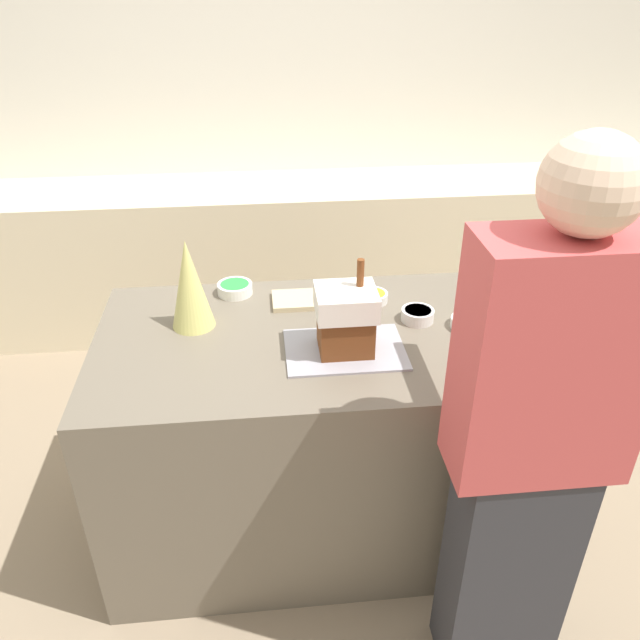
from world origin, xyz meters
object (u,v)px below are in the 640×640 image
baking_tray (345,349)px  candy_bowl_behind_tray (373,297)px  gingerbread_house (346,318)px  decorative_tree (190,284)px  candy_bowl_center_rear (418,315)px  candy_bowl_near_tray_left (235,288)px  cookbook (303,300)px  candy_bowl_far_left (470,322)px  person (532,447)px

baking_tray → candy_bowl_behind_tray: (0.15, 0.33, 0.02)m
gingerbread_house → decorative_tree: 0.57m
candy_bowl_center_rear → candy_bowl_near_tray_left: bearing=157.2°
candy_bowl_near_tray_left → cookbook: candy_bowl_near_tray_left is taller
baking_tray → candy_bowl_center_rear: bearing=30.6°
candy_bowl_center_rear → candy_bowl_behind_tray: 0.21m
cookbook → candy_bowl_near_tray_left: bearing=159.5°
decorative_tree → candy_bowl_far_left: size_ratio=2.38×
candy_bowl_center_rear → candy_bowl_far_left: 0.19m
decorative_tree → person: (0.96, -0.76, -0.16)m
decorative_tree → cookbook: bearing=18.0°
baking_tray → gingerbread_house: bearing=29.6°
cookbook → baking_tray: bearing=-72.2°
candy_bowl_near_tray_left → cookbook: size_ratio=0.58×
candy_bowl_near_tray_left → candy_bowl_center_rear: 0.72m
decorative_tree → candy_bowl_behind_tray: decorative_tree is taller
candy_bowl_near_tray_left → cookbook: bearing=-20.5°
person → candy_bowl_far_left: bearing=87.2°
decorative_tree → candy_bowl_center_rear: bearing=-3.6°
candy_bowl_behind_tray → candy_bowl_near_tray_left: bearing=167.3°
candy_bowl_near_tray_left → gingerbread_house: bearing=-50.2°
baking_tray → gingerbread_house: 0.12m
candy_bowl_center_rear → person: (0.14, -0.71, -0.02)m
candy_bowl_center_rear → candy_bowl_behind_tray: bearing=130.6°
candy_bowl_near_tray_left → person: bearing=-50.6°
person → baking_tray: bearing=129.1°
candy_bowl_center_rear → cookbook: candy_bowl_center_rear is taller
cookbook → person: 1.05m
baking_tray → decorative_tree: decorative_tree is taller
decorative_tree → person: size_ratio=0.19×
candy_bowl_center_rear → person: bearing=-78.5°
candy_bowl_near_tray_left → candy_bowl_behind_tray: size_ratio=1.19×
candy_bowl_near_tray_left → candy_bowl_center_rear: bearing=-22.8°
gingerbread_house → candy_bowl_far_left: (0.47, 0.10, -0.11)m
gingerbread_house → candy_bowl_behind_tray: gingerbread_house is taller
gingerbread_house → candy_bowl_behind_tray: bearing=65.1°
candy_bowl_behind_tray → person: size_ratio=0.07×
baking_tray → decorative_tree: bearing=156.8°
candy_bowl_behind_tray → cookbook: candy_bowl_behind_tray is taller
candy_bowl_behind_tray → cookbook: (-0.27, 0.02, -0.01)m
baking_tray → gingerbread_house: (0.00, 0.00, 0.12)m
baking_tray → gingerbread_house: gingerbread_house is taller
decorative_tree → candy_bowl_far_left: decorative_tree is taller
candy_bowl_far_left → cookbook: candy_bowl_far_left is taller
candy_bowl_near_tray_left → candy_bowl_behind_tray: (0.53, -0.12, -0.00)m
candy_bowl_behind_tray → decorative_tree: bearing=-170.7°
candy_bowl_center_rear → cookbook: size_ratio=0.51×
cookbook → person: (0.55, -0.89, -0.00)m
baking_tray → gingerbread_house: size_ratio=1.28×
decorative_tree → candy_bowl_center_rear: (0.81, -0.05, -0.14)m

